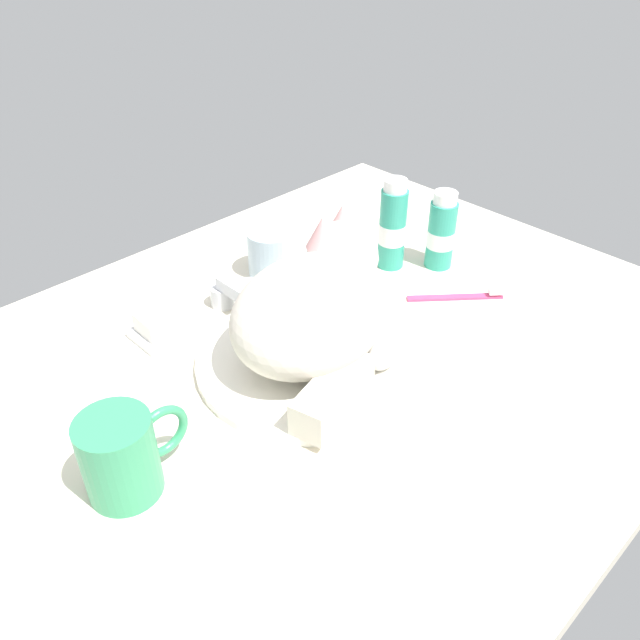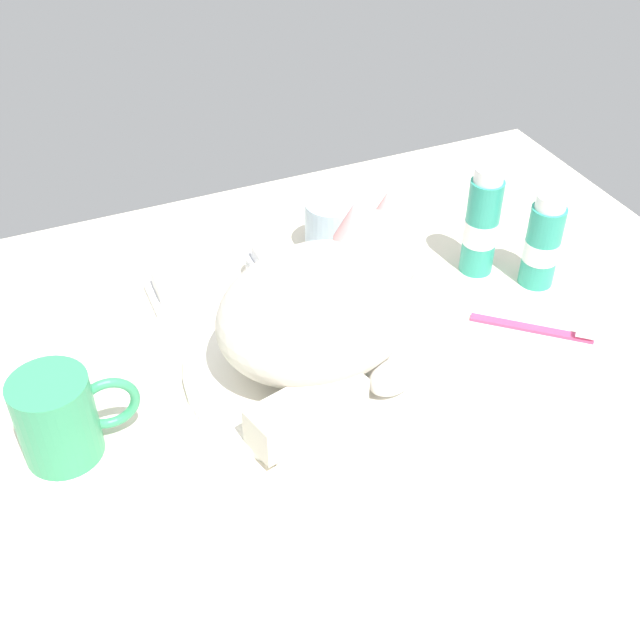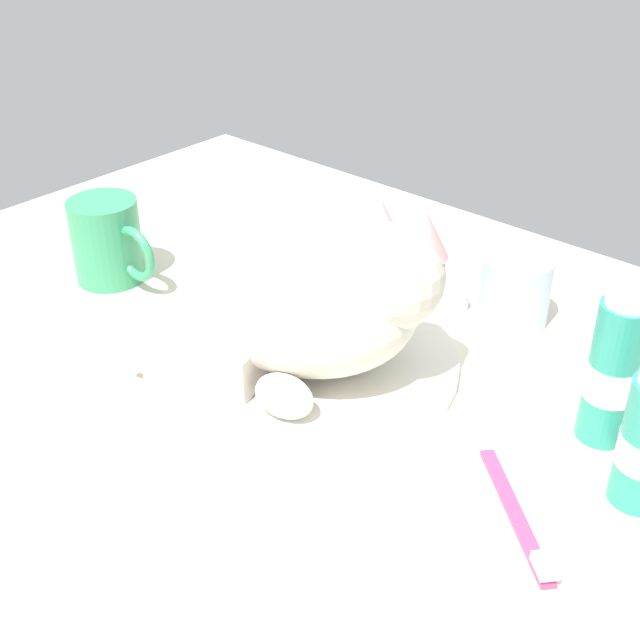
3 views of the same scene
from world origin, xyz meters
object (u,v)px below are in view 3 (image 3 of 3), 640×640
cat (312,294)px  toothbrush (519,519)px  faucet (408,280)px  soap_bar (347,246)px  rinse_cup (515,290)px  toothpaste_bottle (614,369)px  coffee_mug (108,241)px

cat → toothbrush: size_ratio=2.22×
faucet → soap_bar: faucet is taller
rinse_cup → toothpaste_bottle: bearing=-36.6°
soap_bar → toothbrush: 43.55cm
faucet → soap_bar: (-9.93, 1.66, 0.18)cm
rinse_cup → toothpaste_bottle: size_ratio=0.50×
cat → soap_bar: bearing=120.9°
faucet → cat: size_ratio=0.50×
coffee_mug → toothbrush: bearing=-3.5°
cat → coffee_mug: 29.48cm
cat → toothpaste_bottle: (25.22, 9.00, -1.43)cm
cat → coffee_mug: size_ratio=2.15×
toothpaste_bottle → soap_bar: bearing=165.1°
faucet → toothpaste_bottle: 28.01cm
faucet → soap_bar: 10.07cm
coffee_mug → faucet: bearing=33.5°
coffee_mug → toothpaste_bottle: toothpaste_bottle is taller
cat → soap_bar: 22.51cm
toothbrush → faucet: bearing=140.5°
faucet → toothbrush: (26.63, -21.92, -1.83)cm
cat → rinse_cup: size_ratio=3.53×
cat → toothbrush: bearing=-11.0°
coffee_mug → soap_bar: size_ratio=1.68×
faucet → cat: bearing=-85.8°
cat → rinse_cup: 23.15cm
rinse_cup → toothbrush: (15.63, -25.39, -3.18)cm
rinse_cup → soap_bar: bearing=-175.0°
coffee_mug → soap_bar: bearing=48.2°
faucet → coffee_mug: coffee_mug is taller
coffee_mug → toothbrush: coffee_mug is taller
rinse_cup → toothpaste_bottle: (15.45, -11.47, 3.22)cm
soap_bar → toothpaste_bottle: toothpaste_bottle is taller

